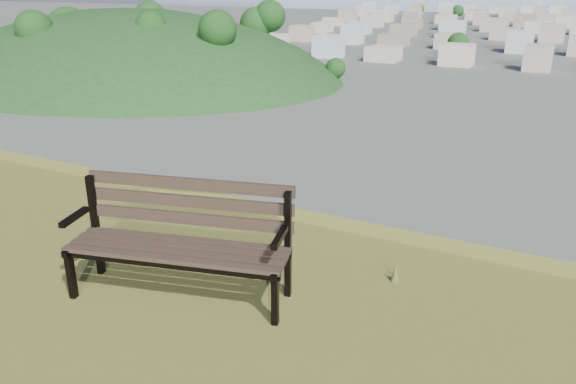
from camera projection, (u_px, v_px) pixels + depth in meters
The scene contains 3 objects.
park_bench at pixel (181, 234), 4.74m from camera, with size 1.96×1.05×0.98m.
green_wooded_hill at pixel (130, 75), 173.03m from camera, with size 155.60×124.48×77.80m.
city_trees at pixel (526, 28), 286.51m from camera, with size 406.52×387.20×9.98m.
Camera 1 is at (3.61, -1.21, 27.56)m, focal length 35.00 mm.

